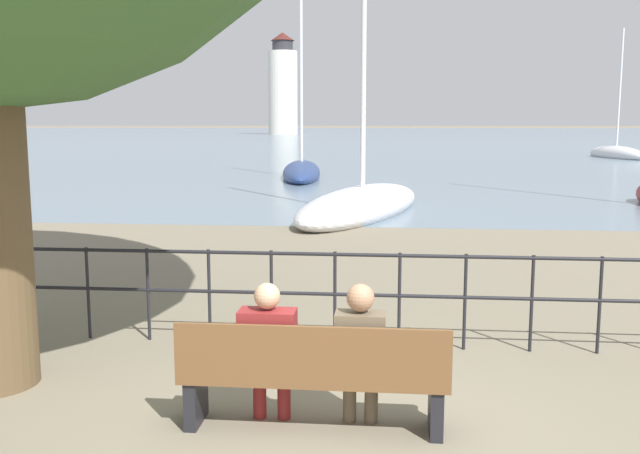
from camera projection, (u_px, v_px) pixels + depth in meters
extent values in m
plane|color=#7A705B|center=(314.00, 427.00, 5.74)|extent=(1000.00, 1000.00, 0.00)
cube|color=slate|center=(389.00, 133.00, 164.34)|extent=(600.00, 300.00, 0.01)
cube|color=brown|center=(314.00, 377.00, 5.68)|extent=(2.14, 0.45, 0.05)
cube|color=brown|center=(311.00, 355.00, 5.44)|extent=(2.14, 0.04, 0.45)
cube|color=black|center=(196.00, 399.00, 5.81)|extent=(0.10, 0.41, 0.40)
cube|color=black|center=(436.00, 408.00, 5.62)|extent=(0.10, 0.41, 0.40)
cylinder|color=maroon|center=(260.00, 391.00, 5.91)|extent=(0.11, 0.11, 0.45)
cylinder|color=maroon|center=(284.00, 392.00, 5.89)|extent=(0.11, 0.11, 0.45)
cube|color=maroon|center=(270.00, 363.00, 5.77)|extent=(0.39, 0.26, 0.14)
cube|color=maroon|center=(268.00, 342.00, 5.65)|extent=(0.45, 0.24, 0.52)
sphere|color=tan|center=(267.00, 296.00, 5.60)|extent=(0.21, 0.21, 0.21)
cylinder|color=brown|center=(350.00, 395.00, 5.83)|extent=(0.11, 0.11, 0.45)
cylinder|color=brown|center=(371.00, 396.00, 5.82)|extent=(0.11, 0.11, 0.45)
cube|color=brown|center=(360.00, 366.00, 5.70)|extent=(0.33, 0.26, 0.14)
cube|color=brown|center=(360.00, 345.00, 5.58)|extent=(0.39, 0.24, 0.52)
sphere|color=#A87A5B|center=(360.00, 298.00, 5.53)|extent=(0.22, 0.22, 0.22)
cylinder|color=black|center=(29.00, 291.00, 8.12)|extent=(0.04, 0.04, 1.05)
cylinder|color=black|center=(88.00, 293.00, 8.05)|extent=(0.04, 0.04, 1.05)
cylinder|color=black|center=(148.00, 294.00, 7.98)|extent=(0.04, 0.04, 1.05)
cylinder|color=black|center=(209.00, 296.00, 7.91)|extent=(0.04, 0.04, 1.05)
cylinder|color=black|center=(272.00, 297.00, 7.85)|extent=(0.04, 0.04, 1.05)
cylinder|color=black|center=(335.00, 299.00, 7.78)|extent=(0.04, 0.04, 1.05)
cylinder|color=black|center=(399.00, 300.00, 7.71)|extent=(0.04, 0.04, 1.05)
cylinder|color=black|center=(465.00, 302.00, 7.64)|extent=(0.04, 0.04, 1.05)
cylinder|color=black|center=(532.00, 304.00, 7.57)|extent=(0.04, 0.04, 1.05)
cylinder|color=black|center=(600.00, 305.00, 7.50)|extent=(0.04, 0.04, 1.05)
cylinder|color=black|center=(335.00, 254.00, 7.71)|extent=(12.61, 0.04, 0.04)
cylinder|color=black|center=(335.00, 294.00, 7.77)|extent=(12.61, 0.04, 0.04)
ellipsoid|color=silver|center=(362.00, 206.00, 19.28)|extent=(4.20, 8.54, 1.02)
cylinder|color=silver|center=(364.00, 18.00, 18.56)|extent=(0.14, 0.14, 9.22)
ellipsoid|color=silver|center=(616.00, 154.00, 49.10)|extent=(2.96, 7.05, 1.19)
cylinder|color=silver|center=(620.00, 89.00, 48.45)|extent=(0.14, 0.14, 8.12)
ellipsoid|color=navy|center=(302.00, 173.00, 31.82)|extent=(2.60, 8.97, 1.02)
cylinder|color=silver|center=(301.00, 70.00, 31.17)|extent=(0.14, 0.14, 8.37)
cylinder|color=silver|center=(283.00, 93.00, 143.68)|extent=(5.92, 5.92, 16.56)
cylinder|color=#2D2D33|center=(283.00, 46.00, 142.33)|extent=(4.14, 4.14, 2.02)
cone|color=#4C1E19|center=(283.00, 37.00, 142.06)|extent=(4.73, 4.73, 1.62)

